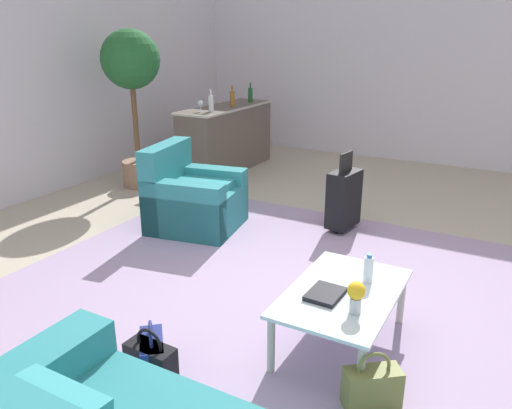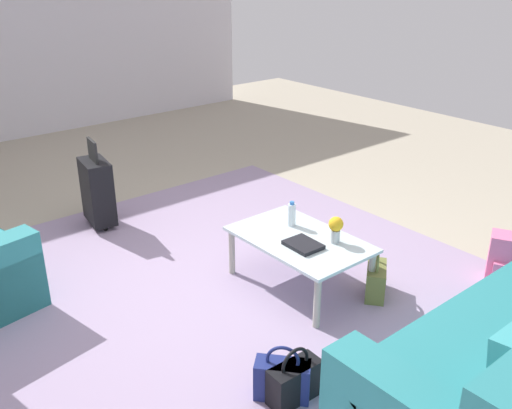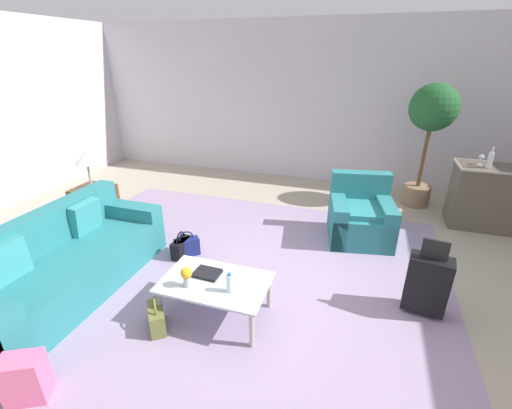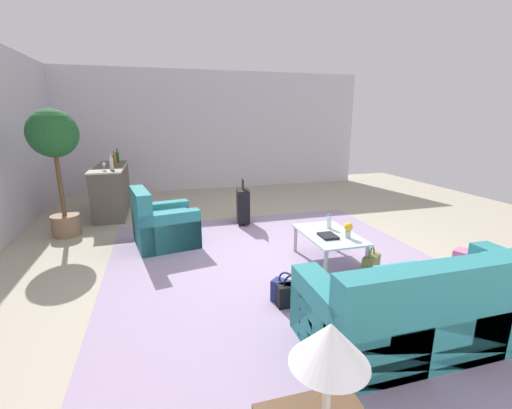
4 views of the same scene
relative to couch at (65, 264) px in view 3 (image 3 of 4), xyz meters
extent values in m
plane|color=#A89E89|center=(2.20, 0.60, -0.30)|extent=(12.00, 12.00, 0.00)
cube|color=silver|center=(2.20, 4.66, 1.25)|extent=(10.24, 0.12, 3.10)
cube|color=#9984A3|center=(1.60, 0.80, -0.30)|extent=(5.20, 4.40, 0.01)
cube|color=teal|center=(0.10, 0.00, -0.08)|extent=(0.94, 2.28, 0.45)
cube|color=teal|center=(-0.26, 0.00, 0.14)|extent=(0.22, 2.28, 0.88)
cube|color=teal|center=(0.10, 1.02, 0.01)|extent=(0.94, 0.24, 0.63)
cube|color=teal|center=(-0.10, 0.51, 0.33)|extent=(0.16, 0.40, 0.41)
cube|color=teal|center=(-0.10, -0.51, 0.33)|extent=(0.13, 0.40, 0.40)
cube|color=teal|center=(3.10, 2.20, -0.08)|extent=(0.98, 1.01, 0.44)
cube|color=teal|center=(3.04, 2.53, 0.15)|extent=(0.86, 0.35, 0.90)
cube|color=teal|center=(3.41, 2.26, 0.00)|extent=(0.35, 0.90, 0.60)
cube|color=teal|center=(2.78, 2.14, 0.00)|extent=(0.35, 0.90, 0.60)
cube|color=teal|center=(3.11, 2.15, 0.18)|extent=(0.70, 0.72, 0.08)
cube|color=silver|center=(1.80, 0.10, 0.10)|extent=(1.05, 0.67, 0.02)
cylinder|color=#ADA899|center=(1.32, 0.38, -0.11)|extent=(0.05, 0.05, 0.39)
cylinder|color=#ADA899|center=(2.27, 0.38, -0.11)|extent=(0.05, 0.05, 0.39)
cylinder|color=#ADA899|center=(1.32, -0.18, -0.11)|extent=(0.05, 0.05, 0.39)
cylinder|color=#ADA899|center=(2.27, -0.18, -0.11)|extent=(0.05, 0.05, 0.39)
cylinder|color=silver|center=(2.00, 0.00, 0.20)|extent=(0.06, 0.06, 0.18)
cylinder|color=#2D6BBC|center=(2.00, 0.00, 0.30)|extent=(0.04, 0.04, 0.02)
cube|color=black|center=(1.68, 0.18, 0.13)|extent=(0.27, 0.21, 0.03)
cylinder|color=#B2B7BC|center=(1.58, -0.05, 0.16)|extent=(0.07, 0.07, 0.10)
sphere|color=gold|center=(1.58, -0.05, 0.26)|extent=(0.11, 0.11, 0.11)
cube|color=#513823|center=(-1.00, 1.60, -0.04)|extent=(0.54, 0.54, 0.52)
cylinder|color=#ADA899|center=(-1.00, 1.60, 0.23)|extent=(0.18, 0.18, 0.02)
cylinder|color=#ADA899|center=(-1.00, 1.60, 0.43)|extent=(0.04, 0.04, 0.37)
cone|color=white|center=(-1.00, 1.60, 0.71)|extent=(0.35, 0.35, 0.19)
cylinder|color=silver|center=(4.66, 3.21, 0.67)|extent=(0.07, 0.07, 0.01)
cylinder|color=silver|center=(4.66, 3.21, 0.71)|extent=(0.01, 0.01, 0.08)
sphere|color=silver|center=(4.66, 3.21, 0.78)|extent=(0.08, 0.08, 0.08)
cylinder|color=silver|center=(4.74, 3.09, 0.78)|extent=(0.07, 0.07, 0.22)
cylinder|color=silver|center=(4.74, 3.09, 0.93)|extent=(0.03, 0.03, 0.08)
cube|color=black|center=(3.80, 0.80, 0.05)|extent=(0.43, 0.28, 0.60)
cube|color=black|center=(3.80, 0.80, 0.45)|extent=(0.24, 0.06, 0.20)
cylinder|color=black|center=(3.66, 0.82, -0.28)|extent=(0.03, 0.05, 0.05)
cylinder|color=black|center=(3.93, 0.78, -0.28)|extent=(0.03, 0.05, 0.05)
cube|color=black|center=(0.90, 0.99, -0.18)|extent=(0.15, 0.32, 0.24)
torus|color=black|center=(0.90, 0.99, -0.04)|extent=(0.03, 0.20, 0.20)
cube|color=olive|center=(1.33, -0.25, -0.18)|extent=(0.31, 0.34, 0.24)
torus|color=olive|center=(1.33, -0.25, -0.04)|extent=(0.14, 0.17, 0.20)
cube|color=navy|center=(0.96, 1.03, -0.18)|extent=(0.33, 0.32, 0.24)
torus|color=navy|center=(0.96, 1.03, -0.04)|extent=(0.16, 0.14, 0.20)
cube|color=pink|center=(0.80, -1.20, -0.10)|extent=(0.36, 0.32, 0.40)
cube|color=pink|center=(0.74, -1.09, -0.18)|extent=(0.21, 0.15, 0.18)
cylinder|color=#84664C|center=(4.00, 3.80, -0.13)|extent=(0.45, 0.45, 0.35)
cylinder|color=brown|center=(4.00, 3.80, 0.56)|extent=(0.07, 0.07, 1.03)
sphere|color=#1E5628|center=(4.00, 3.80, 1.38)|extent=(0.75, 0.75, 0.75)
camera|label=1|loc=(-1.01, -0.80, 1.72)|focal=35.00mm
camera|label=2|loc=(-0.95, 2.81, 2.05)|focal=40.00mm
camera|label=3|loc=(3.04, -2.41, 2.16)|focal=24.00mm
camera|label=4|loc=(-2.11, 2.24, 1.64)|focal=24.00mm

